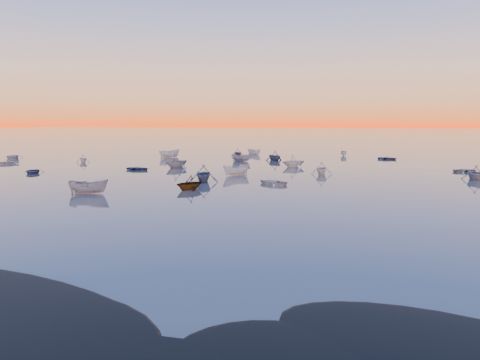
% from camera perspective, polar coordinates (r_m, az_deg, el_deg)
% --- Properties ---
extents(ground, '(600.00, 600.00, 0.00)m').
position_cam_1_polar(ground, '(117.47, 10.24, 3.69)').
color(ground, '#675C56').
rests_on(ground, ground).
extents(mud_lobes, '(140.00, 6.00, 0.07)m').
position_cam_1_polar(mud_lobes, '(19.54, -13.40, -14.92)').
color(mud_lobes, black).
rests_on(mud_lobes, ground).
extents(moored_fleet, '(124.00, 58.00, 1.20)m').
position_cam_1_polar(moored_fleet, '(70.83, 7.39, 1.38)').
color(moored_fleet, silver).
rests_on(moored_fleet, ground).
extents(boat_near_left, '(3.95, 3.21, 0.92)m').
position_cam_1_polar(boat_near_left, '(70.16, -23.95, 0.74)').
color(boat_near_left, '#364668').
rests_on(boat_near_left, ground).
extents(boat_near_center, '(2.56, 4.37, 1.42)m').
position_cam_1_polar(boat_near_center, '(49.14, -17.96, -1.58)').
color(boat_near_center, slate).
rests_on(boat_near_center, ground).
extents(boat_near_right, '(4.06, 2.32, 1.34)m').
position_cam_1_polar(boat_near_right, '(64.57, 26.71, 0.06)').
color(boat_near_right, slate).
rests_on(boat_near_right, ground).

